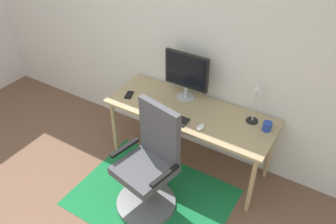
% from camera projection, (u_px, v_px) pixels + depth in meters
% --- Properties ---
extents(wall_back, '(6.00, 0.10, 2.60)m').
position_uv_depth(wall_back, '(168.00, 30.00, 3.51)').
color(wall_back, silver).
rests_on(wall_back, ground).
extents(area_rug, '(1.49, 1.12, 0.01)m').
position_uv_depth(area_rug, '(152.00, 197.00, 3.42)').
color(area_rug, '#187039').
rests_on(area_rug, ground).
extents(desk, '(1.69, 0.63, 0.72)m').
position_uv_depth(desk, '(190.00, 116.00, 3.42)').
color(desk, tan).
rests_on(desk, ground).
extents(monitor, '(0.47, 0.18, 0.50)m').
position_uv_depth(monitor, '(187.00, 73.00, 3.39)').
color(monitor, '#B2B2B7').
rests_on(monitor, desk).
extents(keyboard, '(0.43, 0.13, 0.02)m').
position_uv_depth(keyboard, '(167.00, 116.00, 3.30)').
color(keyboard, black).
rests_on(keyboard, desk).
extents(computer_mouse, '(0.06, 0.10, 0.03)m').
position_uv_depth(computer_mouse, '(200.00, 127.00, 3.15)').
color(computer_mouse, white).
rests_on(computer_mouse, desk).
extents(coffee_cup, '(0.08, 0.08, 0.09)m').
position_uv_depth(coffee_cup, '(267.00, 126.00, 3.12)').
color(coffee_cup, '#223D9F').
rests_on(coffee_cup, desk).
extents(cell_phone, '(0.11, 0.15, 0.01)m').
position_uv_depth(cell_phone, '(129.00, 95.00, 3.60)').
color(cell_phone, black).
rests_on(cell_phone, desk).
extents(desk_lamp, '(0.11, 0.11, 0.42)m').
position_uv_depth(desk_lamp, '(256.00, 97.00, 3.08)').
color(desk_lamp, black).
rests_on(desk_lamp, desk).
extents(office_chair, '(0.60, 0.57, 1.08)m').
position_uv_depth(office_chair, '(149.00, 171.00, 3.14)').
color(office_chair, slate).
rests_on(office_chair, ground).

